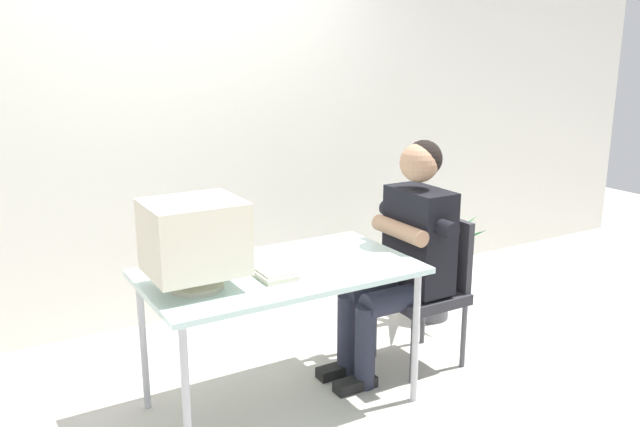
# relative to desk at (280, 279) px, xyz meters

# --- Properties ---
(ground_plane) EXTENTS (12.00, 12.00, 0.00)m
(ground_plane) POSITION_rel_desk_xyz_m (0.00, 0.00, -0.68)
(ground_plane) COLOR #B2ADA3
(wall_back) EXTENTS (8.00, 0.10, 3.00)m
(wall_back) POSITION_rel_desk_xyz_m (0.30, 1.40, 0.82)
(wall_back) COLOR silver
(wall_back) RESTS_ON ground_plane
(desk) EXTENTS (1.34, 0.75, 0.74)m
(desk) POSITION_rel_desk_xyz_m (0.00, 0.00, 0.00)
(desk) COLOR #B7B7BC
(desk) RESTS_ON ground_plane
(crt_monitor) EXTENTS (0.43, 0.36, 0.40)m
(crt_monitor) POSITION_rel_desk_xyz_m (-0.44, -0.04, 0.29)
(crt_monitor) COLOR beige
(crt_monitor) RESTS_ON desk
(keyboard) EXTENTS (0.17, 0.41, 0.03)m
(keyboard) POSITION_rel_desk_xyz_m (-0.07, 0.01, 0.07)
(keyboard) COLOR beige
(keyboard) RESTS_ON desk
(office_chair) EXTENTS (0.42, 0.42, 0.85)m
(office_chair) POSITION_rel_desk_xyz_m (0.97, 0.02, -0.21)
(office_chair) COLOR #4C4C51
(office_chair) RESTS_ON ground_plane
(person_seated) EXTENTS (0.71, 0.60, 1.30)m
(person_seated) POSITION_rel_desk_xyz_m (0.79, 0.02, 0.03)
(person_seated) COLOR black
(person_seated) RESTS_ON ground_plane
(potted_plant) EXTENTS (0.73, 0.76, 0.82)m
(potted_plant) POSITION_rel_desk_xyz_m (1.38, 0.50, -0.34)
(potted_plant) COLOR #4C4C51
(potted_plant) RESTS_ON ground_plane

